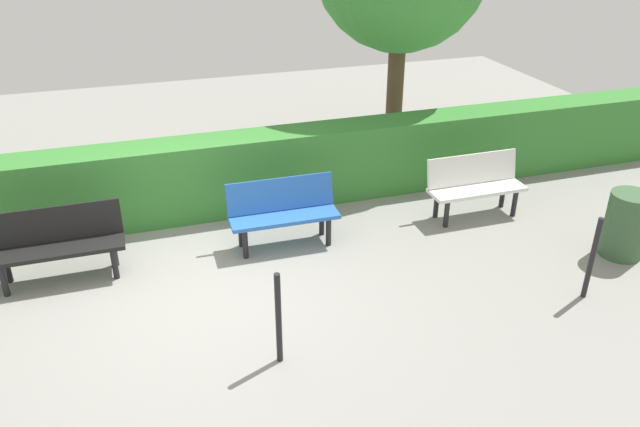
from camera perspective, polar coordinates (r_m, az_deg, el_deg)
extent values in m
plane|color=gray|center=(7.36, -10.39, -6.55)|extent=(18.19, 18.19, 0.00)
cube|color=white|center=(8.83, 14.29, 2.14)|extent=(1.36, 0.42, 0.05)
cube|color=white|center=(8.88, 13.84, 4.01)|extent=(1.36, 0.12, 0.42)
cylinder|color=black|center=(9.09, 17.48, 0.90)|extent=(0.07, 0.07, 0.39)
cylinder|color=black|center=(9.31, 16.47, 1.69)|extent=(0.07, 0.07, 0.39)
cylinder|color=black|center=(8.55, 11.58, -0.04)|extent=(0.07, 0.07, 0.39)
cylinder|color=black|center=(8.79, 10.66, 0.82)|extent=(0.07, 0.07, 0.39)
cube|color=blue|center=(7.84, -3.31, -0.33)|extent=(1.39, 0.44, 0.05)
cube|color=blue|center=(7.90, -3.68, 1.79)|extent=(1.39, 0.15, 0.42)
cylinder|color=black|center=(7.94, 0.79, -1.69)|extent=(0.07, 0.07, 0.39)
cylinder|color=black|center=(8.20, 0.16, -0.72)|extent=(0.07, 0.07, 0.39)
cylinder|color=black|center=(7.73, -6.90, -2.81)|extent=(0.07, 0.07, 0.39)
cylinder|color=black|center=(7.99, -7.30, -1.77)|extent=(0.07, 0.07, 0.39)
cube|color=black|center=(7.74, -23.04, -3.06)|extent=(1.50, 0.42, 0.05)
cube|color=black|center=(7.80, -23.28, -0.89)|extent=(1.50, 0.10, 0.42)
cylinder|color=black|center=(7.66, -18.39, -4.43)|extent=(0.07, 0.07, 0.39)
cylinder|color=black|center=(7.92, -18.44, -3.33)|extent=(0.07, 0.07, 0.39)
cylinder|color=black|center=(7.82, -27.13, -5.56)|extent=(0.07, 0.07, 0.39)
cylinder|color=black|center=(8.08, -26.88, -4.45)|extent=(0.07, 0.07, 0.39)
cube|color=#387F33|center=(8.88, -4.67, 4.04)|extent=(14.19, 0.61, 1.10)
cylinder|color=brown|center=(10.73, 6.94, 11.49)|extent=(0.28, 0.28, 2.30)
cylinder|color=black|center=(7.42, 23.78, -3.81)|extent=(0.06, 0.06, 1.00)
cylinder|color=black|center=(5.91, -3.84, -9.64)|extent=(0.06, 0.06, 1.00)
cylinder|color=#385938|center=(8.52, 26.38, -0.94)|extent=(0.52, 0.52, 0.84)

